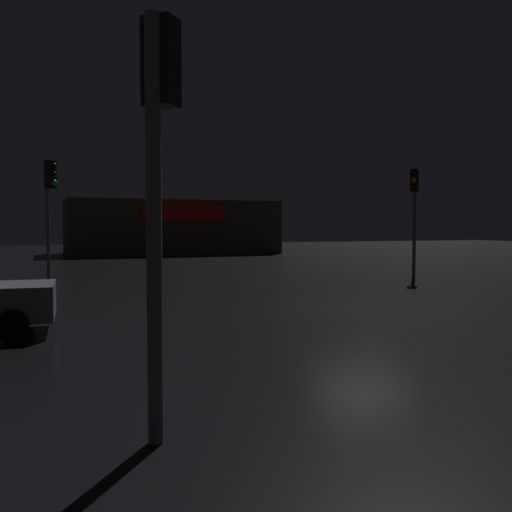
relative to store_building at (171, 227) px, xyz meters
name	(u,v)px	position (x,y,z in m)	size (l,w,h in m)	color
ground_plane	(362,308)	(-2.44, -32.52, -2.14)	(120.00, 120.00, 0.00)	black
store_building	(171,227)	(0.00, 0.00, 0.00)	(16.47, 7.87, 4.26)	brown
traffic_signal_main	(414,201)	(4.21, -25.99, 1.11)	(0.42, 0.42, 4.57)	#595B60
traffic_signal_cross_left	(50,193)	(-10.04, -24.87, 1.18)	(0.42, 0.42, 4.43)	#595B60
traffic_signal_cross_right	(159,149)	(-9.48, -39.87, 0.80)	(0.42, 0.42, 4.23)	#595B60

